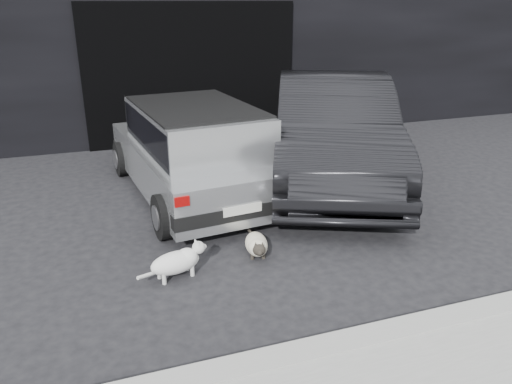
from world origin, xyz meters
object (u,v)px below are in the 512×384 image
object	(u,v)px
second_car	(333,129)
cat_white	(179,261)
silver_hatchback	(194,147)
cat_siamese	(257,245)

from	to	relation	value
second_car	cat_white	distance (m)	3.62
silver_hatchback	cat_siamese	distance (m)	2.10
second_car	cat_white	world-z (taller)	second_car
cat_siamese	cat_white	bearing A→B (deg)	23.56
silver_hatchback	second_car	xyz separation A→B (m)	(2.16, 0.01, 0.07)
cat_siamese	cat_white	distance (m)	0.91
silver_hatchback	cat_white	size ratio (longest dim) A/B	4.97
second_car	cat_siamese	distance (m)	2.86
second_car	cat_siamese	xyz separation A→B (m)	(-1.93, -2.00, -0.67)
second_car	cat_white	bearing A→B (deg)	-118.99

